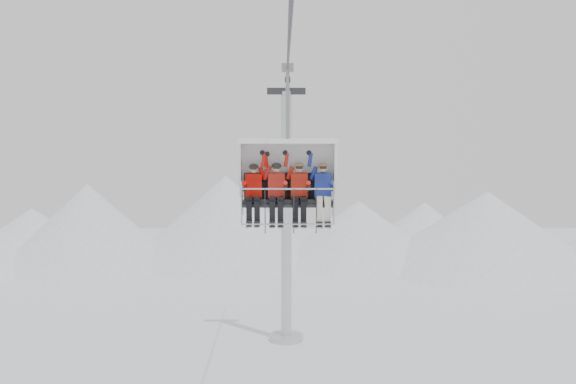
{
  "coord_description": "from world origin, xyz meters",
  "views": [
    {
      "loc": [
        -0.06,
        -15.73,
        12.17
      ],
      "look_at": [
        0.0,
        0.0,
        10.45
      ],
      "focal_mm": 45.0,
      "sensor_mm": 36.0,
      "label": 1
    }
  ],
  "objects_px": {
    "skier_center_right": "(299,191)",
    "lift_tower_right": "(286,234)",
    "skier_center_left": "(276,191)",
    "skier_far_right": "(323,191)",
    "chairlift_carrier": "(288,171)",
    "skier_far_left": "(254,191)"
  },
  "relations": [
    {
      "from": "skier_center_left",
      "to": "skier_far_left",
      "type": "bearing_deg",
      "value": -179.72
    },
    {
      "from": "skier_far_left",
      "to": "skier_center_left",
      "type": "height_order",
      "value": "skier_center_left"
    },
    {
      "from": "skier_far_left",
      "to": "skier_far_right",
      "type": "distance_m",
      "value": 1.75
    },
    {
      "from": "chairlift_carrier",
      "to": "skier_center_left",
      "type": "bearing_deg",
      "value": -132.81
    },
    {
      "from": "skier_center_left",
      "to": "skier_center_right",
      "type": "bearing_deg",
      "value": 0.0
    },
    {
      "from": "lift_tower_right",
      "to": "skier_center_left",
      "type": "distance_m",
      "value": 20.18
    },
    {
      "from": "skier_far_right",
      "to": "chairlift_carrier",
      "type": "bearing_deg",
      "value": 161.18
    },
    {
      "from": "lift_tower_right",
      "to": "skier_center_left",
      "type": "bearing_deg",
      "value": -90.82
    },
    {
      "from": "lift_tower_right",
      "to": "skier_far_left",
      "type": "relative_size",
      "value": 7.99
    },
    {
      "from": "skier_far_left",
      "to": "skier_center_right",
      "type": "relative_size",
      "value": 1.0
    },
    {
      "from": "lift_tower_right",
      "to": "skier_center_right",
      "type": "height_order",
      "value": "lift_tower_right"
    },
    {
      "from": "skier_far_right",
      "to": "skier_center_left",
      "type": "bearing_deg",
      "value": 180.0
    },
    {
      "from": "skier_center_right",
      "to": "lift_tower_right",
      "type": "bearing_deg",
      "value": 90.85
    },
    {
      "from": "skier_far_left",
      "to": "skier_far_right",
      "type": "height_order",
      "value": "skier_far_right"
    },
    {
      "from": "chairlift_carrier",
      "to": "skier_far_right",
      "type": "height_order",
      "value": "chairlift_carrier"
    },
    {
      "from": "chairlift_carrier",
      "to": "skier_far_right",
      "type": "xyz_separation_m",
      "value": [
        0.89,
        -0.3,
        -0.47
      ]
    },
    {
      "from": "skier_center_left",
      "to": "skier_far_right",
      "type": "relative_size",
      "value": 1.0
    },
    {
      "from": "lift_tower_right",
      "to": "skier_center_left",
      "type": "relative_size",
      "value": 7.99
    },
    {
      "from": "lift_tower_right",
      "to": "chairlift_carrier",
      "type": "bearing_deg",
      "value": -90.0
    },
    {
      "from": "skier_center_left",
      "to": "lift_tower_right",
      "type": "bearing_deg",
      "value": 89.18
    },
    {
      "from": "chairlift_carrier",
      "to": "skier_center_left",
      "type": "height_order",
      "value": "chairlift_carrier"
    },
    {
      "from": "skier_center_right",
      "to": "skier_far_right",
      "type": "distance_m",
      "value": 0.6
    }
  ]
}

